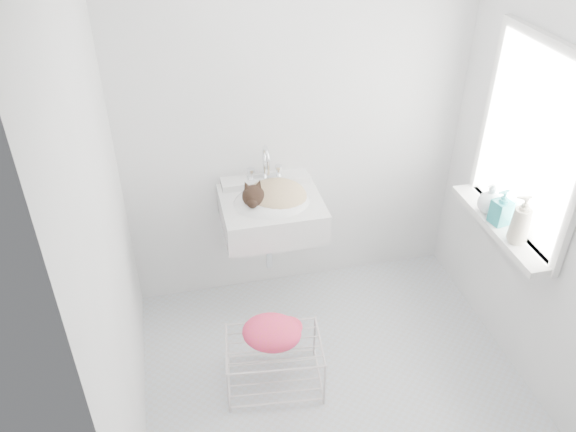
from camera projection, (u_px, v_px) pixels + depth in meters
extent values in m
cube|color=#B1B8C0|center=(334.00, 381.00, 3.41)|extent=(2.20, 2.00, 0.02)
cube|color=silver|center=(297.00, 118.00, 3.52)|extent=(2.20, 0.02, 2.50)
cube|color=silver|center=(553.00, 178.00, 2.92)|extent=(0.02, 2.00, 2.50)
cube|color=silver|center=(106.00, 235.00, 2.51)|extent=(0.02, 2.00, 2.50)
cube|color=white|center=(533.00, 143.00, 3.02)|extent=(0.01, 0.80, 1.00)
cube|color=white|center=(530.00, 144.00, 3.02)|extent=(0.04, 0.90, 1.10)
cube|color=white|center=(500.00, 226.00, 3.30)|extent=(0.16, 0.88, 0.04)
cube|color=silver|center=(271.00, 200.00, 3.49)|extent=(0.61, 0.53, 0.24)
ellipsoid|color=tan|center=(276.00, 196.00, 3.48)|extent=(0.38, 0.33, 0.19)
sphere|color=black|center=(254.00, 192.00, 3.35)|extent=(0.14, 0.14, 0.13)
torus|color=red|center=(257.00, 197.00, 3.37)|extent=(0.12, 0.12, 0.05)
cube|color=silver|center=(274.00, 364.00, 3.33)|extent=(0.57, 0.43, 0.32)
ellipsoid|color=#D85008|center=(272.00, 338.00, 3.23)|extent=(0.40, 0.34, 0.14)
imported|color=beige|center=(515.00, 241.00, 3.14)|extent=(0.11, 0.11, 0.24)
imported|color=teal|center=(498.00, 223.00, 3.29)|extent=(0.12, 0.11, 0.22)
imported|color=white|center=(487.00, 211.00, 3.39)|extent=(0.14, 0.14, 0.18)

